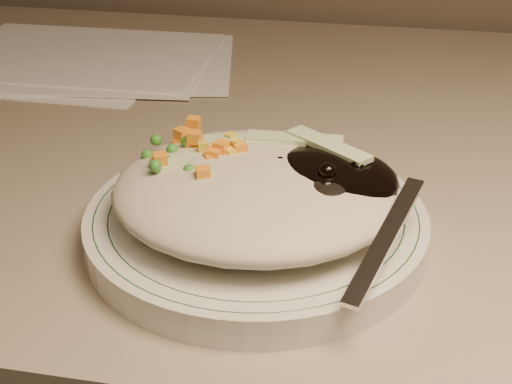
# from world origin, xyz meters

# --- Properties ---
(desk) EXTENTS (1.40, 0.70, 0.74)m
(desk) POSITION_xyz_m (0.00, 1.38, 0.54)
(desk) COLOR gray
(desk) RESTS_ON ground
(plate) EXTENTS (0.24, 0.24, 0.02)m
(plate) POSITION_xyz_m (-0.11, 1.18, 0.75)
(plate) COLOR silver
(plate) RESTS_ON desk
(plate_rim) EXTENTS (0.22, 0.22, 0.00)m
(plate_rim) POSITION_xyz_m (-0.11, 1.18, 0.76)
(plate_rim) COLOR #144723
(plate_rim) RESTS_ON plate
(meal) EXTENTS (0.21, 0.19, 0.05)m
(meal) POSITION_xyz_m (-0.11, 1.18, 0.78)
(meal) COLOR #B6AC93
(meal) RESTS_ON plate
(papers) EXTENTS (0.39, 0.26, 0.00)m
(papers) POSITION_xyz_m (-0.39, 1.51, 0.74)
(papers) COLOR white
(papers) RESTS_ON desk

